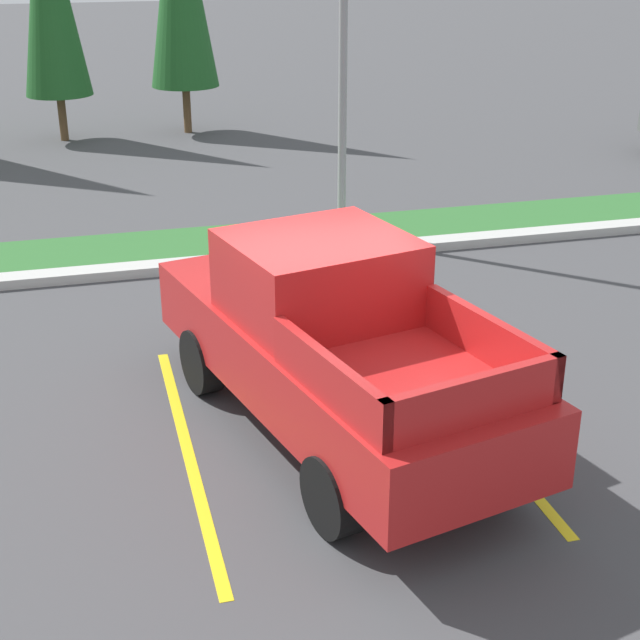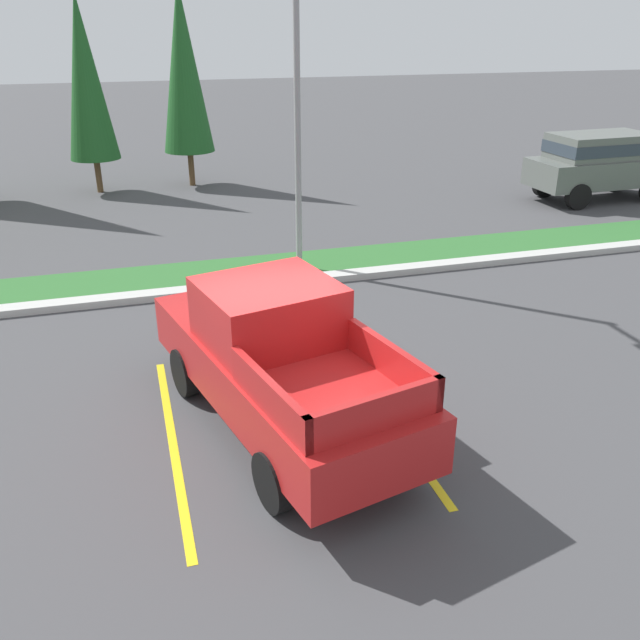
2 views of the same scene
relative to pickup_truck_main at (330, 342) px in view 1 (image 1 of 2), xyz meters
name	(u,v)px [view 1 (image 1 of 2)]	position (x,y,z in m)	size (l,w,h in m)	color
ground_plane	(321,412)	(0.01, 0.39, -1.04)	(120.00, 120.00, 0.00)	#424244
parking_line_near	(188,451)	(-1.54, -0.05, -1.04)	(0.12, 4.80, 0.01)	yellow
parking_line_far	(466,413)	(1.56, -0.05, -1.04)	(0.12, 4.80, 0.01)	yellow
curb_strip	(240,261)	(0.01, 5.39, -0.97)	(56.00, 0.40, 0.15)	#B2B2AD
grass_median	(228,242)	(0.01, 6.49, -1.01)	(56.00, 1.80, 0.06)	#2D662D
pickup_truck_main	(330,342)	(0.00, 0.00, 0.00)	(3.05, 5.52, 2.10)	black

